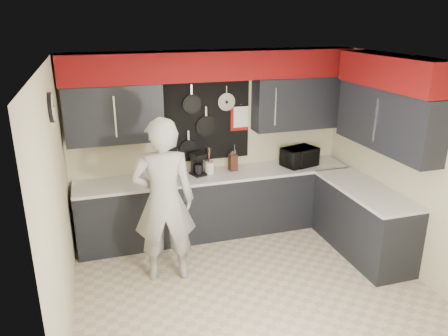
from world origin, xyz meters
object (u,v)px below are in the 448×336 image
object	(u,v)px
utensil_crock	(210,168)
person	(164,201)
coffee_maker	(198,163)
knife_block	(233,162)
microwave	(299,157)

from	to	relation	value
utensil_crock	person	xyz separation A→B (m)	(-0.81, -0.96, -0.01)
utensil_crock	coffee_maker	size ratio (longest dim) A/B	0.55
knife_block	person	bearing A→B (deg)	-145.27
microwave	utensil_crock	world-z (taller)	microwave
coffee_maker	utensil_crock	bearing A→B (deg)	-22.66
microwave	coffee_maker	xyz separation A→B (m)	(-1.53, 0.08, 0.03)
person	knife_block	bearing A→B (deg)	-131.55
coffee_maker	microwave	bearing A→B (deg)	-21.01
microwave	person	distance (m)	2.35
microwave	coffee_maker	bearing A→B (deg)	160.93
microwave	utensil_crock	size ratio (longest dim) A/B	2.90
coffee_maker	person	size ratio (longest dim) A/B	0.16
knife_block	coffee_maker	xyz separation A→B (m)	(-0.52, -0.01, 0.04)
utensil_crock	person	distance (m)	1.26
microwave	knife_block	distance (m)	1.01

